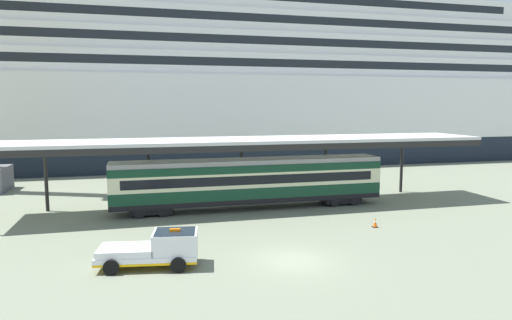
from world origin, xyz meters
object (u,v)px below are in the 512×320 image
at_px(cruise_ship, 97,86).
at_px(service_truck, 158,248).
at_px(train_carriage, 250,181).
at_px(traffic_cone_near, 189,234).
at_px(traffic_cone_mid, 375,223).

bearing_deg(cruise_ship, service_truck, -82.08).
bearing_deg(train_carriage, service_truck, -123.80).
relative_size(train_carriage, traffic_cone_near, 35.27).
height_order(traffic_cone_near, traffic_cone_mid, traffic_cone_mid).
height_order(train_carriage, service_truck, train_carriage).
relative_size(cruise_ship, train_carriage, 7.02).
height_order(cruise_ship, traffic_cone_near, cruise_ship).
bearing_deg(cruise_ship, train_carriage, -67.48).
xyz_separation_m(train_carriage, traffic_cone_mid, (7.09, -7.76, -1.97)).
height_order(service_truck, traffic_cone_near, service_truck).
relative_size(service_truck, traffic_cone_near, 8.71).
distance_m(cruise_ship, service_truck, 48.04).
bearing_deg(traffic_cone_mid, train_carriage, 132.43).
bearing_deg(traffic_cone_mid, cruise_ship, 116.84).
xyz_separation_m(service_truck, traffic_cone_mid, (15.00, 4.06, -0.65)).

